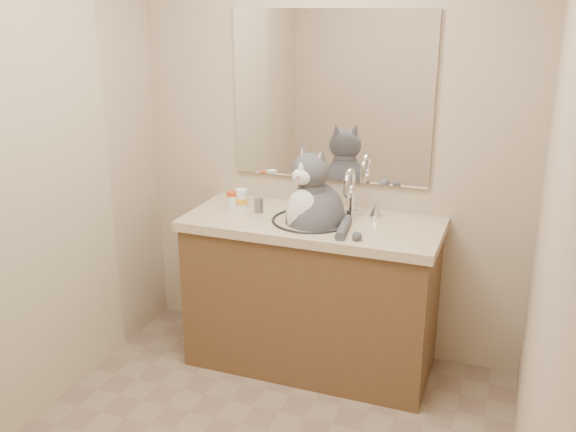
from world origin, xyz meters
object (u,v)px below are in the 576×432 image
object	(u,v)px
pill_bottle_redcap	(232,200)
cat	(314,214)
grey_canister	(259,205)
pill_bottle_orange	(242,199)

from	to	relation	value
pill_bottle_redcap	cat	bearing A→B (deg)	-6.14
grey_canister	pill_bottle_orange	bearing A→B (deg)	166.51
pill_bottle_orange	grey_canister	size ratio (longest dim) A/B	1.41
pill_bottle_orange	grey_canister	bearing A→B (deg)	-13.49
cat	pill_bottle_redcap	world-z (taller)	cat
pill_bottle_redcap	pill_bottle_orange	size ratio (longest dim) A/B	0.86
pill_bottle_orange	grey_canister	distance (m)	0.12
pill_bottle_redcap	pill_bottle_orange	xyz separation A→B (m)	(0.05, 0.02, 0.00)
cat	grey_canister	bearing A→B (deg)	-169.79
pill_bottle_redcap	pill_bottle_orange	bearing A→B (deg)	18.65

